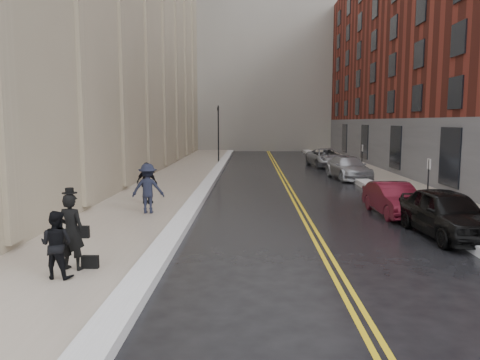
{
  "coord_description": "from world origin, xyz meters",
  "views": [
    {
      "loc": [
        0.34,
        -11.95,
        3.79
      ],
      "look_at": [
        -0.07,
        5.53,
        1.6
      ],
      "focal_mm": 35.0,
      "sensor_mm": 36.0,
      "label": 1
    }
  ],
  "objects_px": {
    "car_black": "(447,213)",
    "pedestrian_b": "(148,188)",
    "car_silver_near": "(348,168)",
    "car_silver_far": "(327,158)",
    "pedestrian_main": "(71,232)",
    "pedestrian_a": "(56,244)",
    "pedestrian_c": "(147,183)",
    "car_maroon": "(394,199)"
  },
  "relations": [
    {
      "from": "car_silver_near",
      "to": "pedestrian_b",
      "type": "height_order",
      "value": "pedestrian_b"
    },
    {
      "from": "pedestrian_a",
      "to": "car_silver_near",
      "type": "bearing_deg",
      "value": -109.43
    },
    {
      "from": "car_black",
      "to": "car_silver_near",
      "type": "height_order",
      "value": "car_black"
    },
    {
      "from": "car_black",
      "to": "pedestrian_b",
      "type": "bearing_deg",
      "value": 159.87
    },
    {
      "from": "car_silver_far",
      "to": "pedestrian_b",
      "type": "relative_size",
      "value": 2.79
    },
    {
      "from": "car_silver_near",
      "to": "pedestrian_c",
      "type": "distance_m",
      "value": 15.31
    },
    {
      "from": "car_maroon",
      "to": "pedestrian_a",
      "type": "bearing_deg",
      "value": -144.88
    },
    {
      "from": "pedestrian_b",
      "to": "pedestrian_main",
      "type": "bearing_deg",
      "value": 86.13
    },
    {
      "from": "car_silver_near",
      "to": "pedestrian_b",
      "type": "distance_m",
      "value": 16.53
    },
    {
      "from": "car_silver_far",
      "to": "pedestrian_main",
      "type": "relative_size",
      "value": 2.89
    },
    {
      "from": "pedestrian_main",
      "to": "pedestrian_b",
      "type": "height_order",
      "value": "pedestrian_b"
    },
    {
      "from": "car_silver_near",
      "to": "pedestrian_main",
      "type": "height_order",
      "value": "pedestrian_main"
    },
    {
      "from": "car_black",
      "to": "car_silver_far",
      "type": "xyz_separation_m",
      "value": [
        -0.1,
        24.03,
        -0.03
      ]
    },
    {
      "from": "car_silver_near",
      "to": "pedestrian_b",
      "type": "bearing_deg",
      "value": -136.61
    },
    {
      "from": "pedestrian_b",
      "to": "pedestrian_a",
      "type": "bearing_deg",
      "value": 85.47
    },
    {
      "from": "car_black",
      "to": "car_maroon",
      "type": "distance_m",
      "value": 3.62
    },
    {
      "from": "car_black",
      "to": "car_silver_near",
      "type": "relative_size",
      "value": 0.92
    },
    {
      "from": "car_silver_near",
      "to": "car_silver_far",
      "type": "xyz_separation_m",
      "value": [
        -0.1,
        8.28,
        0.03
      ]
    },
    {
      "from": "pedestrian_main",
      "to": "car_black",
      "type": "bearing_deg",
      "value": -146.15
    },
    {
      "from": "pedestrian_main",
      "to": "pedestrian_c",
      "type": "xyz_separation_m",
      "value": [
        -0.22,
        9.37,
        -0.03
      ]
    },
    {
      "from": "car_silver_far",
      "to": "pedestrian_c",
      "type": "distance_m",
      "value": 21.81
    },
    {
      "from": "pedestrian_b",
      "to": "pedestrian_c",
      "type": "height_order",
      "value": "pedestrian_b"
    },
    {
      "from": "car_black",
      "to": "car_silver_far",
      "type": "relative_size",
      "value": 0.84
    },
    {
      "from": "car_silver_far",
      "to": "pedestrian_main",
      "type": "bearing_deg",
      "value": -117.74
    },
    {
      "from": "pedestrian_c",
      "to": "car_silver_far",
      "type": "bearing_deg",
      "value": -96.1
    },
    {
      "from": "car_silver_far",
      "to": "pedestrian_a",
      "type": "distance_m",
      "value": 30.82
    },
    {
      "from": "car_silver_near",
      "to": "pedestrian_b",
      "type": "xyz_separation_m",
      "value": [
        -10.57,
        -12.7,
        0.41
      ]
    },
    {
      "from": "car_silver_far",
      "to": "pedestrian_b",
      "type": "distance_m",
      "value": 23.45
    },
    {
      "from": "pedestrian_c",
      "to": "pedestrian_b",
      "type": "bearing_deg",
      "value": 127.73
    },
    {
      "from": "car_black",
      "to": "car_silver_near",
      "type": "bearing_deg",
      "value": 85.98
    },
    {
      "from": "car_maroon",
      "to": "pedestrian_main",
      "type": "xyz_separation_m",
      "value": [
        -10.2,
        -7.73,
        0.44
      ]
    },
    {
      "from": "car_maroon",
      "to": "pedestrian_main",
      "type": "height_order",
      "value": "pedestrian_main"
    },
    {
      "from": "car_maroon",
      "to": "pedestrian_b",
      "type": "bearing_deg",
      "value": 179.03
    },
    {
      "from": "pedestrian_main",
      "to": "pedestrian_c",
      "type": "relative_size",
      "value": 1.04
    },
    {
      "from": "car_maroon",
      "to": "car_silver_far",
      "type": "bearing_deg",
      "value": 84.53
    },
    {
      "from": "car_black",
      "to": "pedestrian_b",
      "type": "height_order",
      "value": "pedestrian_b"
    },
    {
      "from": "car_maroon",
      "to": "car_silver_near",
      "type": "xyz_separation_m",
      "value": [
        0.67,
        12.2,
        0.07
      ]
    },
    {
      "from": "car_black",
      "to": "pedestrian_a",
      "type": "height_order",
      "value": "pedestrian_a"
    },
    {
      "from": "pedestrian_a",
      "to": "car_silver_far",
      "type": "bearing_deg",
      "value": -101.99
    },
    {
      "from": "car_silver_far",
      "to": "pedestrian_a",
      "type": "relative_size",
      "value": 3.46
    },
    {
      "from": "car_silver_far",
      "to": "car_silver_near",
      "type": "bearing_deg",
      "value": -96.15
    },
    {
      "from": "car_silver_far",
      "to": "pedestrian_a",
      "type": "bearing_deg",
      "value": -117.53
    }
  ]
}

